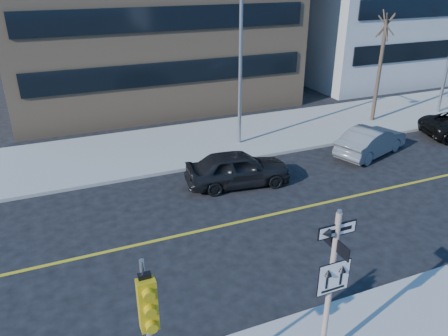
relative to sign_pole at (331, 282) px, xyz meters
name	(u,v)px	position (x,y,z in m)	size (l,w,h in m)	color
ground	(271,296)	(0.00, 2.51, -2.44)	(120.00, 120.00, 0.00)	black
far_sidewalk	(425,108)	(18.00, 14.51, -2.36)	(66.00, 6.00, 0.15)	#ACA9A1
sign_pole	(331,282)	(0.00, 0.00, 0.00)	(0.92, 0.92, 4.06)	silver
traffic_signal	(149,317)	(-4.00, -0.15, 0.59)	(0.32, 0.45, 4.00)	gray
parked_car_a	(238,168)	(2.04, 9.36, -1.67)	(4.48, 1.80, 1.53)	black
parked_car_b	(371,141)	(9.56, 9.86, -1.72)	(4.36, 1.52, 1.44)	slate
streetlight_a	(243,55)	(4.00, 13.27, 2.32)	(0.55, 2.25, 8.00)	gray
street_tree_west	(386,28)	(13.00, 13.81, 3.09)	(1.80, 1.80, 6.35)	#362A20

